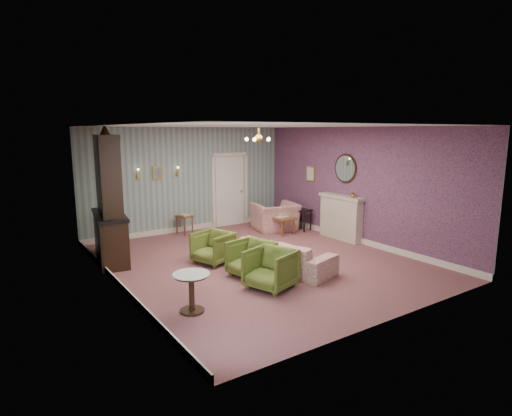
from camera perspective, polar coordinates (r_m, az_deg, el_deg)
floor at (r=9.25m, az=0.35°, el=-7.22°), size 7.00×7.00×0.00m
ceiling at (r=8.81m, az=0.37°, el=11.05°), size 7.00×7.00×0.00m
wall_back at (r=11.95m, az=-9.12°, el=3.80°), size 6.00×0.00×6.00m
wall_front at (r=6.38m, az=18.30°, el=-2.37°), size 6.00×0.00×6.00m
wall_left at (r=7.67m, az=-18.53°, el=-0.29°), size 0.00×7.00×7.00m
wall_right at (r=10.87m, az=13.58°, el=2.99°), size 0.00×7.00×7.00m
wall_right_floral at (r=10.86m, az=13.53°, el=2.98°), size 0.00×7.00×7.00m
door at (r=12.56m, az=-3.60°, el=2.52°), size 1.12×0.12×2.16m
olive_chair_a at (r=7.63m, az=1.97°, el=-7.99°), size 0.94×0.97×0.79m
olive_chair_b at (r=8.25m, az=-0.67°, el=-6.63°), size 0.84×0.88×0.77m
olive_chair_c at (r=9.09m, az=-5.83°, el=-5.13°), size 0.88×0.91×0.75m
sofa_chintz at (r=8.63m, az=3.65°, el=-5.64°), size 1.21×2.24×0.84m
wingback_chair at (r=11.98m, az=2.65°, el=-0.57°), size 1.31×0.98×1.04m
dresser at (r=9.49m, az=-19.42°, el=1.60°), size 0.86×1.81×2.89m
fireplace at (r=11.19m, az=11.40°, el=-1.25°), size 0.30×1.40×1.16m
mantel_vase at (r=10.79m, az=12.95°, el=1.79°), size 0.15×0.15×0.15m
oval_mirror at (r=11.07m, az=12.01°, el=5.26°), size 0.04×0.76×0.84m
framed_print at (r=12.08m, az=7.40°, el=4.63°), size 0.04×0.34×0.42m
coffee_table at (r=11.72m, az=3.15°, el=-2.24°), size 0.55×0.94×0.47m
side_table_black at (r=12.02m, az=6.35°, el=-1.64°), size 0.50×0.50×0.61m
pedestal_table at (r=6.77m, az=-8.71°, el=-11.26°), size 0.65×0.65×0.63m
nesting_table at (r=11.70m, az=-9.65°, el=-2.15°), size 0.43×0.50×0.57m
gilt_mirror_back at (r=11.54m, az=-13.14°, el=4.67°), size 0.28×0.06×0.36m
sconce_left at (r=11.34m, az=-15.71°, el=4.46°), size 0.16×0.12×0.30m
sconce_right at (r=11.73m, az=-10.59°, el=4.86°), size 0.16×0.12×0.30m
chandelier at (r=8.82m, az=0.37°, el=9.30°), size 0.56×0.56×0.36m
burgundy_cushion at (r=11.84m, az=2.88°, el=-0.90°), size 0.41×0.28×0.39m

